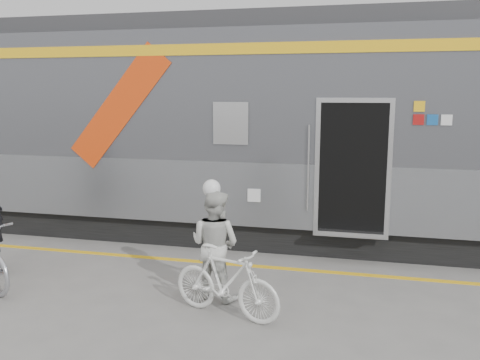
% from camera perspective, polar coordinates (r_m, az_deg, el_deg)
% --- Properties ---
extents(ground, '(90.00, 90.00, 0.00)m').
position_cam_1_polar(ground, '(6.49, -6.75, -15.50)').
color(ground, slate).
rests_on(ground, ground).
extents(train, '(24.00, 3.17, 4.10)m').
position_cam_1_polar(train, '(9.97, 0.05, 5.81)').
color(train, black).
rests_on(train, ground).
extents(safety_strip, '(24.00, 0.12, 0.01)m').
position_cam_1_polar(safety_strip, '(8.38, -1.64, -9.37)').
color(safety_strip, yellow).
rests_on(safety_strip, ground).
extents(woman, '(0.86, 0.75, 1.49)m').
position_cam_1_polar(woman, '(6.89, -2.84, -7.23)').
color(woman, silver).
rests_on(woman, ground).
extents(bicycle_right, '(1.56, 0.85, 0.90)m').
position_cam_1_polar(bicycle_right, '(6.41, -1.59, -11.35)').
color(bicycle_right, silver).
rests_on(bicycle_right, ground).
extents(helmet_woman, '(0.24, 0.24, 0.24)m').
position_cam_1_polar(helmet_woman, '(6.68, -2.90, -0.14)').
color(helmet_woman, white).
rests_on(helmet_woman, woman).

